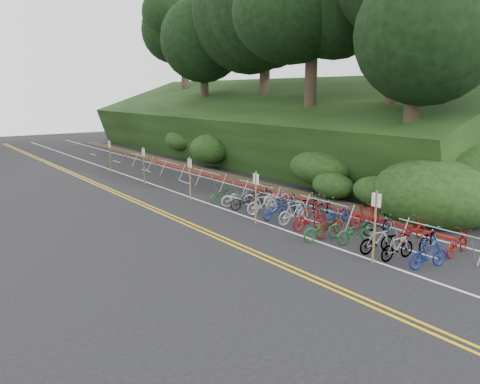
% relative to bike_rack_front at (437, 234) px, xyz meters
% --- Properties ---
extents(ground, '(120.00, 120.00, 0.00)m').
position_rel_bike_rack_front_xyz_m(ground, '(-3.46, 2.49, -0.81)').
color(ground, black).
rests_on(ground, ground).
extents(road_markings, '(7.47, 80.00, 0.01)m').
position_rel_bike_rack_front_xyz_m(road_markings, '(-2.83, 12.59, -0.80)').
color(road_markings, gold).
rests_on(road_markings, ground).
extents(red_curb, '(0.25, 28.00, 0.10)m').
position_rel_bike_rack_front_xyz_m(red_curb, '(2.24, 14.49, -0.76)').
color(red_curb, maroon).
rests_on(red_curb, ground).
extents(embankment, '(14.30, 48.14, 9.11)m').
position_rel_bike_rack_front_xyz_m(embankment, '(9.50, 21.53, 1.76)').
color(embankment, black).
rests_on(embankment, ground).
extents(tree_cluster, '(32.50, 54.09, 18.48)m').
position_rel_bike_rack_front_xyz_m(tree_cluster, '(6.30, 24.53, 10.73)').
color(tree_cluster, '#2D2319').
rests_on(tree_cluster, ground).
extents(bike_rack_front, '(1.09, 3.39, 1.06)m').
position_rel_bike_rack_front_xyz_m(bike_rack_front, '(0.00, 0.00, 0.00)').
color(bike_rack_front, '#989BA1').
rests_on(bike_rack_front, ground).
extents(bike_racks_rest, '(1.14, 23.00, 1.17)m').
position_rel_bike_rack_front_xyz_m(bike_racks_rest, '(-0.46, 15.49, 0.05)').
color(bike_racks_rest, '#989BA1').
rests_on(bike_racks_rest, ground).
extents(signpost_near, '(0.08, 0.40, 2.70)m').
position_rel_bike_rack_front_xyz_m(signpost_near, '(-2.66, 0.89, 0.73)').
color(signpost_near, brown).
rests_on(signpost_near, ground).
extents(signposts_rest, '(0.08, 18.40, 2.50)m').
position_rel_bike_rack_front_xyz_m(signposts_rest, '(-2.86, 16.49, 0.62)').
color(signposts_rest, brown).
rests_on(signposts_rest, ground).
extents(bike_front, '(0.96, 1.97, 0.99)m').
position_rel_bike_rack_front_xyz_m(bike_front, '(-2.20, 3.85, -0.31)').
color(bike_front, '#144C1E').
rests_on(bike_front, ground).
extents(bike_valet, '(3.33, 14.35, 1.10)m').
position_rel_bike_rack_front_xyz_m(bike_valet, '(-0.55, 5.58, -0.32)').
color(bike_valet, navy).
rests_on(bike_valet, ground).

